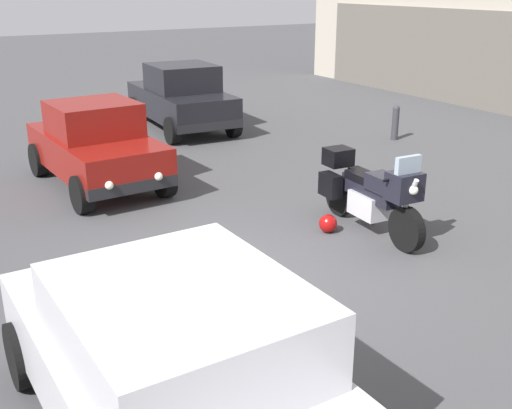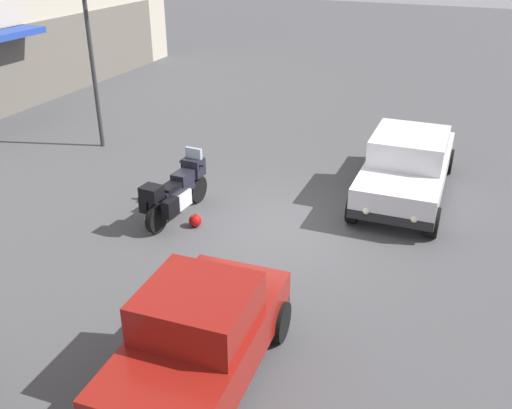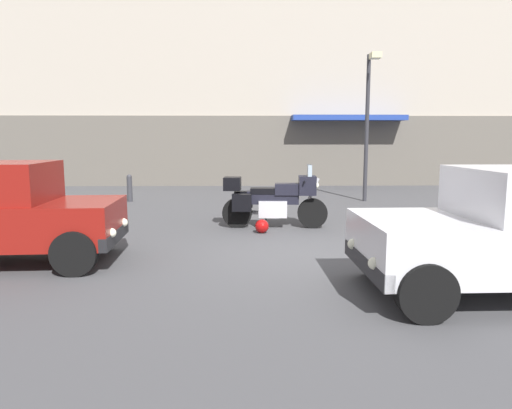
{
  "view_description": "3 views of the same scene",
  "coord_description": "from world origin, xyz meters",
  "px_view_note": "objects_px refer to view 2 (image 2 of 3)",
  "views": [
    {
      "loc": [
        6.29,
        -3.75,
        3.6
      ],
      "look_at": [
        -0.49,
        0.3,
        0.75
      ],
      "focal_mm": 43.68,
      "sensor_mm": 36.0,
      "label": 1
    },
    {
      "loc": [
        -9.95,
        -3.67,
        5.8
      ],
      "look_at": [
        -0.51,
        0.31,
        0.72
      ],
      "focal_mm": 39.53,
      "sensor_mm": 36.0,
      "label": 2
    },
    {
      "loc": [
        -0.97,
        -7.78,
        1.92
      ],
      "look_at": [
        -0.78,
        1.05,
        0.67
      ],
      "focal_mm": 33.16,
      "sensor_mm": 36.0,
      "label": 3
    }
  ],
  "objects_px": {
    "motorcycle": "(176,191)",
    "streetlamp_curbside": "(96,53)",
    "car_compact_side": "(200,338)",
    "helmet": "(195,221)",
    "car_sedan_far": "(407,165)"
  },
  "relations": [
    {
      "from": "motorcycle",
      "to": "streetlamp_curbside",
      "type": "relative_size",
      "value": 0.52
    },
    {
      "from": "car_compact_side",
      "to": "helmet",
      "type": "bearing_deg",
      "value": 26.54
    },
    {
      "from": "helmet",
      "to": "car_sedan_far",
      "type": "relative_size",
      "value": 0.06
    },
    {
      "from": "helmet",
      "to": "motorcycle",
      "type": "bearing_deg",
      "value": 66.7
    },
    {
      "from": "motorcycle",
      "to": "helmet",
      "type": "distance_m",
      "value": 0.79
    },
    {
      "from": "car_compact_side",
      "to": "streetlamp_curbside",
      "type": "relative_size",
      "value": 0.81
    },
    {
      "from": "streetlamp_curbside",
      "to": "motorcycle",
      "type": "bearing_deg",
      "value": -126.59
    },
    {
      "from": "car_sedan_far",
      "to": "streetlamp_curbside",
      "type": "relative_size",
      "value": 1.06
    },
    {
      "from": "motorcycle",
      "to": "car_compact_side",
      "type": "bearing_deg",
      "value": -142.92
    },
    {
      "from": "helmet",
      "to": "streetlamp_curbside",
      "type": "height_order",
      "value": "streetlamp_curbside"
    },
    {
      "from": "car_compact_side",
      "to": "streetlamp_curbside",
      "type": "bearing_deg",
      "value": 40.67
    },
    {
      "from": "car_compact_side",
      "to": "streetlamp_curbside",
      "type": "xyz_separation_m",
      "value": [
        7.34,
        6.99,
        1.92
      ]
    },
    {
      "from": "motorcycle",
      "to": "streetlamp_curbside",
      "type": "xyz_separation_m",
      "value": [
        3.07,
        4.14,
        2.06
      ]
    },
    {
      "from": "car_compact_side",
      "to": "streetlamp_curbside",
      "type": "distance_m",
      "value": 10.31
    },
    {
      "from": "helmet",
      "to": "streetlamp_curbside",
      "type": "bearing_deg",
      "value": 54.85
    }
  ]
}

